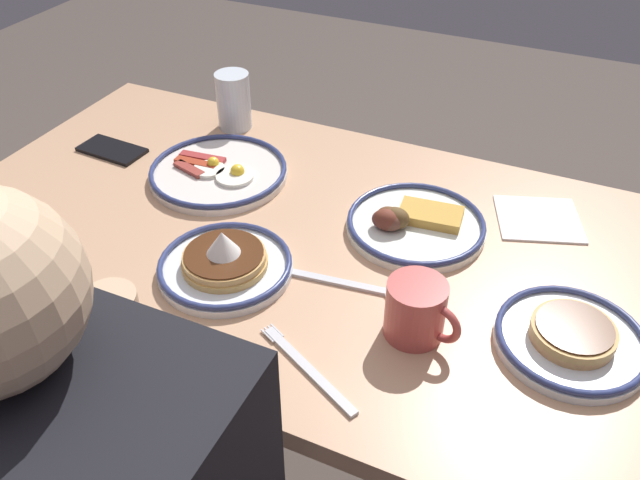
{
  "coord_description": "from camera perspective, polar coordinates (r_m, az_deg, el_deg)",
  "views": [
    {
      "loc": [
        -0.42,
        0.84,
        1.44
      ],
      "look_at": [
        -0.06,
        0.04,
        0.76
      ],
      "focal_mm": 36.57,
      "sensor_mm": 36.0,
      "label": 1
    }
  ],
  "objects": [
    {
      "name": "ground_plane",
      "position": [
        1.72,
        -1.35,
        -18.98
      ],
      "size": [
        6.0,
        6.0,
        0.0
      ],
      "primitive_type": "plane",
      "color": "#51463F"
    },
    {
      "name": "dining_table",
      "position": [
        1.25,
        -1.75,
        -3.42
      ],
      "size": [
        1.36,
        0.78,
        0.73
      ],
      "color": "tan",
      "rests_on": "ground_plane"
    },
    {
      "name": "plate_near_main",
      "position": [
        1.19,
        8.08,
        1.48
      ],
      "size": [
        0.25,
        0.25,
        0.05
      ],
      "color": "white",
      "rests_on": "dining_table"
    },
    {
      "name": "plate_center_pancakes",
      "position": [
        1.03,
        21.12,
        -8.01
      ],
      "size": [
        0.22,
        0.22,
        0.04
      ],
      "color": "white",
      "rests_on": "dining_table"
    },
    {
      "name": "plate_far_companion",
      "position": [
        1.34,
        -8.88,
        5.94
      ],
      "size": [
        0.28,
        0.28,
        0.04
      ],
      "color": "silver",
      "rests_on": "dining_table"
    },
    {
      "name": "plate_far_side",
      "position": [
        1.09,
        -8.32,
        -1.97
      ],
      "size": [
        0.23,
        0.23,
        0.08
      ],
      "color": "white",
      "rests_on": "dining_table"
    },
    {
      "name": "coffee_mug",
      "position": [
        0.97,
        8.47,
        -6.05
      ],
      "size": [
        0.12,
        0.09,
        0.09
      ],
      "color": "#BF4C47",
      "rests_on": "dining_table"
    },
    {
      "name": "drinking_glass",
      "position": [
        1.51,
        -7.55,
        11.76
      ],
      "size": [
        0.08,
        0.08,
        0.13
      ],
      "color": "silver",
      "rests_on": "dining_table"
    },
    {
      "name": "cell_phone",
      "position": [
        1.49,
        -17.74,
        7.52
      ],
      "size": [
        0.15,
        0.08,
        0.01
      ],
      "primitive_type": "cube",
      "rotation": [
        0.0,
        0.0,
        -0.06
      ],
      "color": "black",
      "rests_on": "dining_table"
    },
    {
      "name": "paper_napkin",
      "position": [
        1.28,
        18.57,
        1.77
      ],
      "size": [
        0.19,
        0.18,
        0.0
      ],
      "primitive_type": "cube",
      "rotation": [
        0.0,
        0.0,
        0.34
      ],
      "color": "white",
      "rests_on": "dining_table"
    },
    {
      "name": "fork_near",
      "position": [
        1.07,
        2.23,
        -3.83
      ],
      "size": [
        0.2,
        0.04,
        0.01
      ],
      "color": "silver",
      "rests_on": "dining_table"
    },
    {
      "name": "fork_far",
      "position": [
        0.94,
        -1.16,
        -11.11
      ],
      "size": [
        0.19,
        0.11,
        0.01
      ],
      "color": "silver",
      "rests_on": "dining_table"
    }
  ]
}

